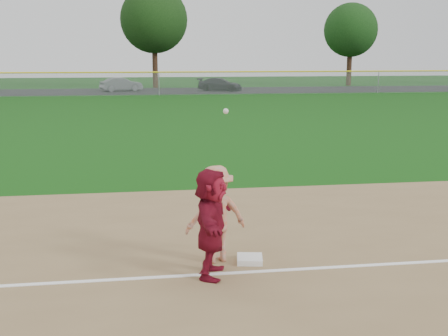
{
  "coord_description": "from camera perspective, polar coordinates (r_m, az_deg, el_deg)",
  "views": [
    {
      "loc": [
        -1.59,
        -9.28,
        3.52
      ],
      "look_at": [
        0.0,
        1.5,
        1.3
      ],
      "focal_mm": 45.0,
      "sensor_mm": 36.0,
      "label": 1
    }
  ],
  "objects": [
    {
      "name": "car_mid",
      "position": [
        55.41,
        -10.4,
        8.36
      ],
      "size": [
        4.2,
        2.6,
        1.31
      ],
      "primitive_type": "imported",
      "rotation": [
        0.0,
        0.0,
        1.9
      ],
      "color": "#585B60",
      "rests_on": "parking_asphalt"
    },
    {
      "name": "first_base",
      "position": [
        9.74,
        2.63,
        -9.24
      ],
      "size": [
        0.5,
        0.5,
        0.1
      ],
      "primitive_type": "cube",
      "rotation": [
        0.0,
        0.0,
        -0.17
      ],
      "color": "white",
      "rests_on": "infield_dirt"
    },
    {
      "name": "outfield_fence",
      "position": [
        49.33,
        -6.64,
        9.61
      ],
      "size": [
        110.0,
        0.12,
        110.0
      ],
      "color": "#999EA0",
      "rests_on": "ground"
    },
    {
      "name": "tree_3",
      "position": [
        66.47,
        12.75,
        13.5
      ],
      "size": [
        6.0,
        6.0,
        9.19
      ],
      "color": "#321D12",
      "rests_on": "ground"
    },
    {
      "name": "ground",
      "position": [
        10.05,
        1.27,
        -8.98
      ],
      "size": [
        160.0,
        160.0,
        0.0
      ],
      "primitive_type": "plane",
      "color": "#10460D",
      "rests_on": "ground"
    },
    {
      "name": "tree_2",
      "position": [
        60.9,
        -7.13,
        14.74
      ],
      "size": [
        7.0,
        7.0,
        10.58
      ],
      "color": "#321E12",
      "rests_on": "ground"
    },
    {
      "name": "base_runner",
      "position": [
        8.9,
        -1.31,
        -5.6
      ],
      "size": [
        0.9,
        1.71,
        1.76
      ],
      "primitive_type": "imported",
      "rotation": [
        0.0,
        0.0,
        1.33
      ],
      "color": "maroon",
      "rests_on": "infield_dirt"
    },
    {
      "name": "foul_line",
      "position": [
        9.31,
        2.11,
        -10.54
      ],
      "size": [
        60.0,
        0.1,
        0.01
      ],
      "primitive_type": "cube",
      "color": "white",
      "rests_on": "infield_dirt"
    },
    {
      "name": "first_base_play",
      "position": [
        9.55,
        -0.8,
        -4.68
      ],
      "size": [
        1.19,
        0.85,
        2.61
      ],
      "color": "#A0A1A3",
      "rests_on": "infield_dirt"
    },
    {
      "name": "car_right",
      "position": [
        55.16,
        -0.41,
        8.49
      ],
      "size": [
        4.62,
        3.18,
        1.24
      ],
      "primitive_type": "imported",
      "rotation": [
        0.0,
        0.0,
        1.2
      ],
      "color": "black",
      "rests_on": "parking_asphalt"
    },
    {
      "name": "parking_asphalt",
      "position": [
        55.42,
        -6.8,
        7.78
      ],
      "size": [
        120.0,
        10.0,
        0.01
      ],
      "primitive_type": "cube",
      "color": "black",
      "rests_on": "ground"
    }
  ]
}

